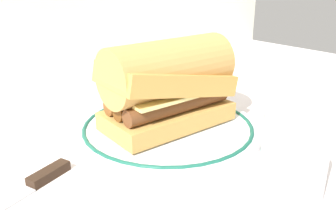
% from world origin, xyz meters
% --- Properties ---
extents(ground_plane, '(1.50, 1.50, 0.00)m').
position_xyz_m(ground_plane, '(0.00, 0.00, 0.00)').
color(ground_plane, silver).
extents(plate, '(0.28, 0.28, 0.01)m').
position_xyz_m(plate, '(0.03, 0.03, 0.01)').
color(plate, white).
rests_on(plate, ground_plane).
extents(sausage_sandwich, '(0.20, 0.11, 0.13)m').
position_xyz_m(sausage_sandwich, '(0.03, 0.03, 0.08)').
color(sausage_sandwich, tan).
rests_on(sausage_sandwich, plate).
extents(drinking_glass, '(0.07, 0.07, 0.10)m').
position_xyz_m(drinking_glass, '(0.01, -0.18, 0.04)').
color(drinking_glass, silver).
rests_on(drinking_glass, ground_plane).
extents(salt_shaker, '(0.03, 0.03, 0.07)m').
position_xyz_m(salt_shaker, '(0.02, 0.23, 0.04)').
color(salt_shaker, white).
rests_on(salt_shaker, ground_plane).
extents(butter_knife, '(0.16, 0.07, 0.01)m').
position_xyz_m(butter_knife, '(-0.20, 0.02, 0.00)').
color(butter_knife, silver).
rests_on(butter_knife, ground_plane).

